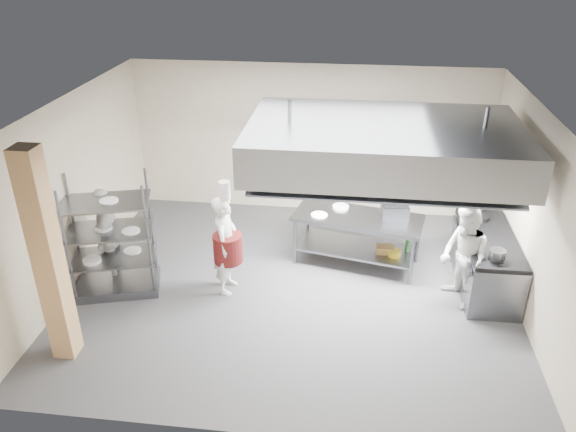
# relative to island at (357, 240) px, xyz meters

# --- Properties ---
(floor) EXTENTS (7.00, 7.00, 0.00)m
(floor) POSITION_rel_island_xyz_m (-1.00, -0.94, -0.46)
(floor) COLOR #323234
(floor) RESTS_ON ground
(ceiling) EXTENTS (7.00, 7.00, 0.00)m
(ceiling) POSITION_rel_island_xyz_m (-1.00, -0.94, 2.54)
(ceiling) COLOR silver
(ceiling) RESTS_ON wall_back
(wall_back) EXTENTS (7.00, 0.00, 7.00)m
(wall_back) POSITION_rel_island_xyz_m (-1.00, 2.06, 1.04)
(wall_back) COLOR #BAAB93
(wall_back) RESTS_ON ground
(wall_left) EXTENTS (0.00, 6.00, 6.00)m
(wall_left) POSITION_rel_island_xyz_m (-4.50, -0.94, 1.04)
(wall_left) COLOR #BAAB93
(wall_left) RESTS_ON ground
(wall_right) EXTENTS (0.00, 6.00, 6.00)m
(wall_right) POSITION_rel_island_xyz_m (2.50, -0.94, 1.04)
(wall_right) COLOR #BAAB93
(wall_right) RESTS_ON ground
(column) EXTENTS (0.30, 0.30, 3.00)m
(column) POSITION_rel_island_xyz_m (-3.90, -2.84, 1.04)
(column) COLOR tan
(column) RESTS_ON floor
(exhaust_hood) EXTENTS (4.00, 2.50, 0.60)m
(exhaust_hood) POSITION_rel_island_xyz_m (0.30, -0.54, 1.94)
(exhaust_hood) COLOR slate
(exhaust_hood) RESTS_ON ceiling
(hood_strip_a) EXTENTS (1.60, 0.12, 0.04)m
(hood_strip_a) POSITION_rel_island_xyz_m (-0.60, -0.54, 1.62)
(hood_strip_a) COLOR white
(hood_strip_a) RESTS_ON exhaust_hood
(hood_strip_b) EXTENTS (1.60, 0.12, 0.04)m
(hood_strip_b) POSITION_rel_island_xyz_m (1.20, -0.54, 1.62)
(hood_strip_b) COLOR white
(hood_strip_b) RESTS_ON exhaust_hood
(wall_shelf) EXTENTS (1.50, 0.28, 0.04)m
(wall_shelf) POSITION_rel_island_xyz_m (0.80, 1.90, 1.04)
(wall_shelf) COLOR slate
(wall_shelf) RESTS_ON wall_back
(island) EXTENTS (2.29, 1.33, 0.91)m
(island) POSITION_rel_island_xyz_m (0.00, 0.00, 0.00)
(island) COLOR slate
(island) RESTS_ON floor
(island_worktop) EXTENTS (2.29, 1.33, 0.06)m
(island_worktop) POSITION_rel_island_xyz_m (0.00, 0.00, 0.42)
(island_worktop) COLOR slate
(island_worktop) RESTS_ON island
(island_undershelf) EXTENTS (2.11, 1.21, 0.04)m
(island_undershelf) POSITION_rel_island_xyz_m (0.00, 0.00, -0.16)
(island_undershelf) COLOR slate
(island_undershelf) RESTS_ON island
(pass_rack) EXTENTS (1.45, 1.08, 1.93)m
(pass_rack) POSITION_rel_island_xyz_m (-3.80, -1.28, 0.51)
(pass_rack) COLOR slate
(pass_rack) RESTS_ON floor
(cooking_range) EXTENTS (0.80, 2.00, 0.84)m
(cooking_range) POSITION_rel_island_xyz_m (2.08, -0.44, -0.04)
(cooking_range) COLOR gray
(cooking_range) RESTS_ON floor
(range_top) EXTENTS (0.78, 1.96, 0.06)m
(range_top) POSITION_rel_island_xyz_m (2.08, -0.44, 0.41)
(range_top) COLOR black
(range_top) RESTS_ON cooking_range
(chef_head) EXTENTS (0.43, 0.62, 1.64)m
(chef_head) POSITION_rel_island_xyz_m (-2.03, -1.07, 0.37)
(chef_head) COLOR white
(chef_head) RESTS_ON floor
(chef_line) EXTENTS (0.87, 0.97, 1.63)m
(chef_line) POSITION_rel_island_xyz_m (1.60, -0.99, 0.36)
(chef_line) COLOR white
(chef_line) RESTS_ON floor
(chef_plating) EXTENTS (0.55, 1.01, 1.64)m
(chef_plating) POSITION_rel_island_xyz_m (-4.00, -0.99, 0.37)
(chef_plating) COLOR silver
(chef_plating) RESTS_ON floor
(griddle) EXTENTS (0.48, 0.39, 0.22)m
(griddle) POSITION_rel_island_xyz_m (0.60, 0.07, 0.56)
(griddle) COLOR slate
(griddle) RESTS_ON island_worktop
(wicker_basket) EXTENTS (0.30, 0.20, 0.13)m
(wicker_basket) POSITION_rel_island_xyz_m (0.49, -0.15, -0.07)
(wicker_basket) COLOR olive
(wicker_basket) RESTS_ON island_undershelf
(stockpot) EXTENTS (0.22, 0.22, 0.15)m
(stockpot) POSITION_rel_island_xyz_m (2.03, -1.14, 0.52)
(stockpot) COLOR gray
(stockpot) RESTS_ON range_top
(plate_stack) EXTENTS (0.28, 0.28, 0.05)m
(plate_stack) POSITION_rel_island_xyz_m (-3.80, -1.28, 0.16)
(plate_stack) COLOR white
(plate_stack) RESTS_ON pass_rack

